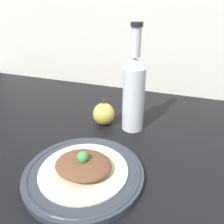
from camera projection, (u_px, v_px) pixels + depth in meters
ground_plane at (118, 167)px, 56.86cm from camera, size 180.00×110.00×4.00cm
plate at (84, 172)px, 50.61cm from camera, size 27.77×27.77×1.80cm
plated_food at (83, 166)px, 49.76cm from camera, size 20.54×20.54×5.21cm
cider_bottle at (134, 92)px, 65.33cm from camera, size 6.69×6.69×31.91cm
apple at (104, 114)px, 71.76cm from camera, size 7.22×7.22×8.60cm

